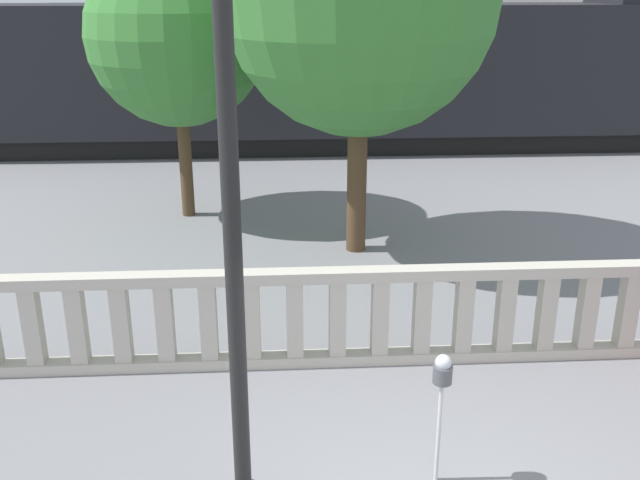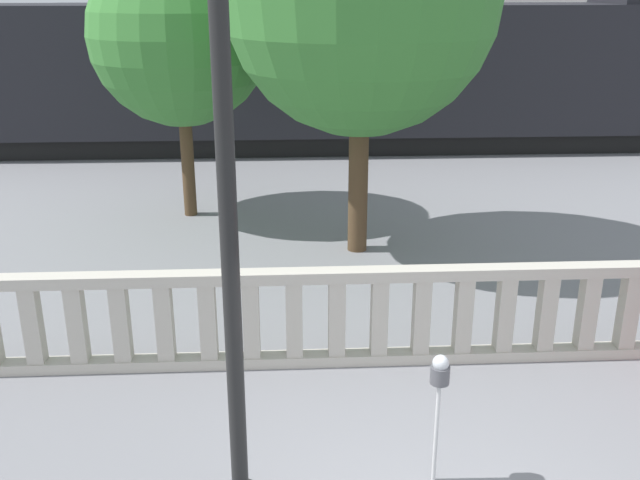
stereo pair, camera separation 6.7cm
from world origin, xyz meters
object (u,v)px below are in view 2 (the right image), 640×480
Objects in this scene: lamppost at (225,151)px; train_far at (310,42)px; parking_meter at (440,381)px; train_near at (340,75)px; tree_right at (180,35)px.

lamppost is 0.23× the size of train_far.
parking_meter is 0.06× the size of train_far.
parking_meter is 14.68m from train_near.
lamppost is 3.92× the size of parking_meter.
tree_right is at bearing 99.46° from lamppost.
parking_meter is at bearing -68.94° from tree_right.
tree_right reaches higher than train_near.
lamppost is 8.94m from tree_right.
train_far is (-0.26, 13.64, -0.15)m from train_near.
lamppost is 1.00× the size of tree_right.
train_near reaches higher than parking_meter.
train_far is at bearing 80.56° from tree_right.
train_near is at bearing 82.09° from lamppost.
lamppost reaches higher than train_near.
lamppost is 0.25× the size of train_near.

